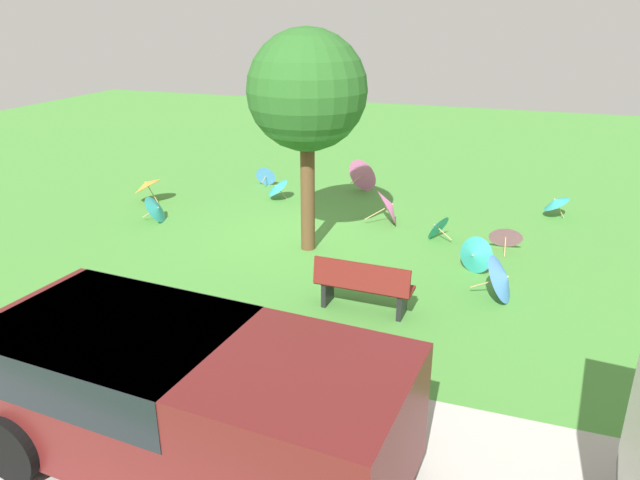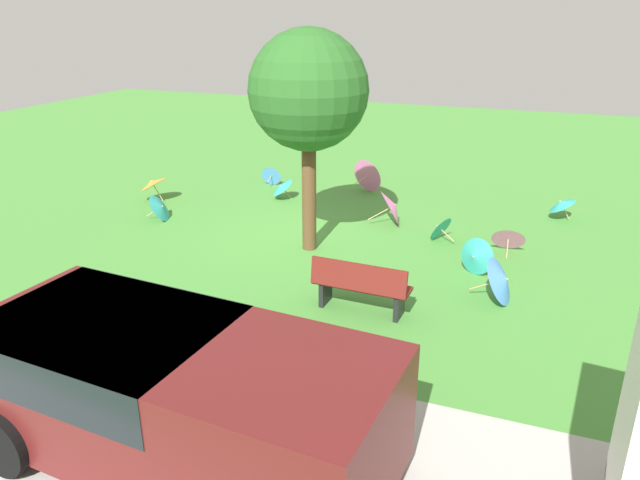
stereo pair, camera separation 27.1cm
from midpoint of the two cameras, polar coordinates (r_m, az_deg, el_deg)
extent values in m
plane|color=#478C38|center=(12.74, -2.49, -0.25)|extent=(40.00, 40.00, 0.00)
cube|color=#B2AFA8|center=(7.80, -21.60, -17.13)|extent=(40.00, 4.05, 0.01)
cube|color=#591919|center=(6.66, -13.33, -14.27)|extent=(4.73, 2.24, 1.35)
cube|color=black|center=(6.98, -19.79, -9.35)|extent=(2.71, 2.11, 0.55)
cylinder|color=black|center=(7.41, -28.18, -16.99)|extent=(0.77, 0.28, 0.76)
cylinder|color=black|center=(8.42, -18.17, -10.50)|extent=(0.77, 0.28, 0.76)
cylinder|color=black|center=(6.96, 3.16, -16.72)|extent=(0.77, 0.28, 0.76)
cube|color=maroon|center=(9.80, 3.44, -4.25)|extent=(1.62, 0.52, 0.05)
cube|color=maroon|center=(9.53, 3.09, -3.51)|extent=(1.60, 0.18, 0.45)
cube|color=black|center=(10.09, -0.04, -4.83)|extent=(0.10, 0.41, 0.45)
cube|color=black|center=(9.74, 7.00, -6.03)|extent=(0.10, 0.41, 0.45)
cylinder|color=brown|center=(12.01, -1.83, 4.78)|extent=(0.29, 0.29, 2.52)
sphere|color=#286023|center=(11.61, -1.94, 14.04)|extent=(2.29, 2.29, 2.29)
cylinder|color=tan|center=(15.63, -4.09, 4.44)|extent=(0.22, 0.15, 0.32)
cone|color=teal|center=(15.56, -4.63, 5.07)|extent=(0.79, 0.81, 0.45)
sphere|color=tan|center=(15.55, -4.73, 5.19)|extent=(0.06, 0.06, 0.05)
cylinder|color=tan|center=(12.95, 11.20, 0.55)|extent=(0.33, 0.16, 0.21)
cone|color=teal|center=(13.02, 10.43, 1.28)|extent=(0.60, 0.71, 0.59)
sphere|color=tan|center=(13.04, 10.26, 1.44)|extent=(0.06, 0.05, 0.05)
cylinder|color=tan|center=(10.64, 14.67, -4.01)|extent=(0.48, 0.08, 0.27)
cone|color=#4C8CE5|center=(10.53, 16.34, -3.49)|extent=(0.64, 0.91, 0.82)
sphere|color=tan|center=(10.50, 16.72, -3.37)|extent=(0.05, 0.04, 0.05)
cylinder|color=tan|center=(11.73, 14.48, -1.28)|extent=(0.20, 0.36, 0.10)
cone|color=teal|center=(11.51, 13.81, -1.40)|extent=(0.73, 0.54, 0.70)
sphere|color=tan|center=(11.46, 13.64, -1.43)|extent=(0.05, 0.05, 0.04)
cylinder|color=tan|center=(14.55, -16.47, 2.41)|extent=(0.33, 0.11, 0.23)
cone|color=teal|center=(14.43, -15.77, 2.89)|extent=(0.60, 0.77, 0.63)
sphere|color=tan|center=(14.41, -15.62, 2.99)|extent=(0.06, 0.05, 0.05)
cylinder|color=tan|center=(15.90, -16.04, 4.16)|extent=(0.26, 0.05, 0.43)
cone|color=orange|center=(15.91, -16.61, 5.10)|extent=(0.82, 0.86, 0.50)
sphere|color=tan|center=(15.91, -16.73, 5.29)|extent=(0.05, 0.04, 0.05)
cylinder|color=tan|center=(13.76, 4.74, 2.52)|extent=(0.47, 0.23, 0.29)
cone|color=pink|center=(13.76, 6.07, 3.24)|extent=(0.91, 1.07, 0.87)
sphere|color=tan|center=(13.77, 6.36, 3.41)|extent=(0.06, 0.05, 0.05)
cylinder|color=tan|center=(12.60, 16.58, -0.67)|extent=(0.05, 0.38, 0.30)
cone|color=pink|center=(12.75, 16.66, 0.42)|extent=(0.70, 0.54, 0.60)
sphere|color=tan|center=(12.79, 16.68, 0.64)|extent=(0.04, 0.05, 0.05)
cylinder|color=tan|center=(16.74, -5.81, 5.74)|extent=(0.05, 0.29, 0.12)
cone|color=#4C8CE5|center=(16.89, -5.60, 6.11)|extent=(0.59, 0.31, 0.56)
sphere|color=tan|center=(16.92, -5.56, 6.19)|extent=(0.04, 0.05, 0.05)
cylinder|color=tan|center=(15.23, 21.40, 2.58)|extent=(0.22, 0.03, 0.34)
cone|color=teal|center=(15.15, 21.01, 3.42)|extent=(0.64, 0.66, 0.44)
sphere|color=tan|center=(15.13, 20.91, 3.65)|extent=(0.05, 0.04, 0.05)
cylinder|color=tan|center=(16.08, 3.01, 5.78)|extent=(0.22, 0.45, 0.14)
cone|color=pink|center=(16.29, 3.71, 6.24)|extent=(0.98, 0.69, 0.92)
sphere|color=tan|center=(16.33, 3.86, 6.34)|extent=(0.05, 0.05, 0.04)
camera|label=1|loc=(0.14, -90.69, -0.27)|focal=33.68mm
camera|label=2|loc=(0.14, 89.31, 0.27)|focal=33.68mm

